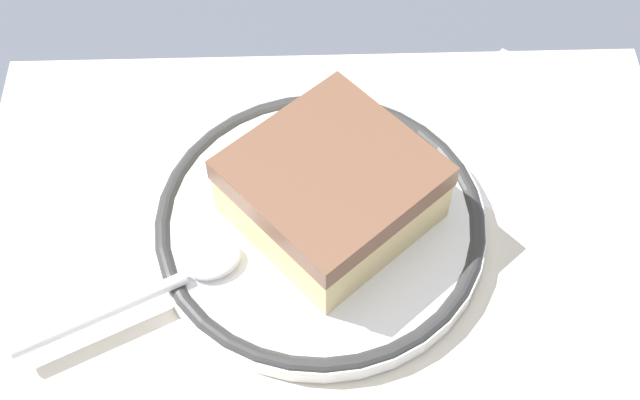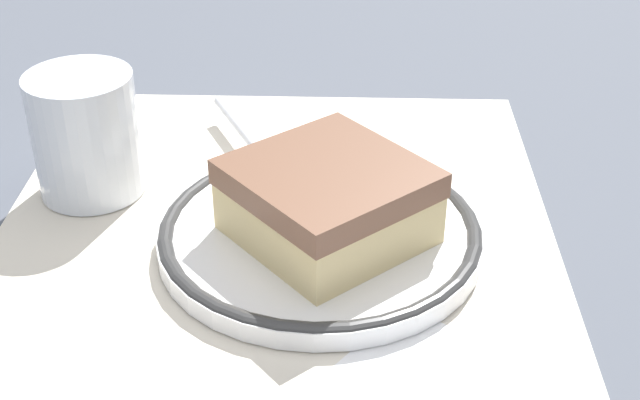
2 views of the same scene
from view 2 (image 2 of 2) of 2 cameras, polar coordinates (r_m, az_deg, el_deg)
name	(u,v)px [view 2 (image 2 of 2)]	position (r m, az deg, el deg)	size (l,w,h in m)	color
ground_plane	(272,252)	(0.54, -3.09, -3.35)	(2.40, 2.40, 0.00)	#4C515B
placemat	(272,251)	(0.54, -3.09, -3.28)	(0.44, 0.35, 0.00)	beige
plate	(320,234)	(0.54, 0.00, -2.20)	(0.20, 0.20, 0.01)	white
cake_slice	(328,199)	(0.52, 0.52, 0.06)	(0.14, 0.14, 0.05)	beige
spoon	(259,151)	(0.61, -3.95, 3.19)	(0.13, 0.07, 0.01)	silver
cup	(87,142)	(0.60, -14.78, 3.63)	(0.07, 0.07, 0.08)	silver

